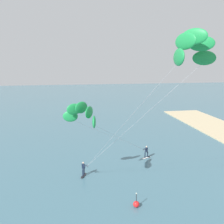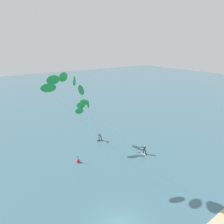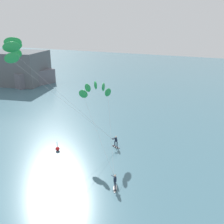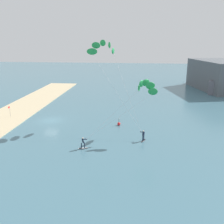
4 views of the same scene
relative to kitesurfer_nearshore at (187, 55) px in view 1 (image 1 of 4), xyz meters
name	(u,v)px [view 1 (image 1 of 4)]	position (x,y,z in m)	size (l,w,h in m)	color
kitesurfer_nearshore	(187,55)	(0.00, 0.00, 0.00)	(12.21, 10.49, 14.84)	#333338
kitesurfer_mid_water	(86,116)	(6.01, 6.87, -5.54)	(9.34, 11.25, 8.99)	white
marker_buoy	(136,204)	(2.08, 2.85, -12.76)	(0.56, 0.56, 1.38)	red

